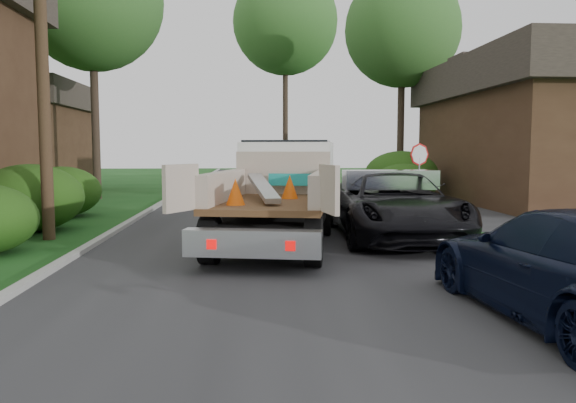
# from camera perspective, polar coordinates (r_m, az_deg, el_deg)

# --- Properties ---
(ground) EXTENTS (120.00, 120.00, 0.00)m
(ground) POSITION_cam_1_polar(r_m,az_deg,el_deg) (9.67, -1.38, -8.23)
(ground) COLOR #154413
(ground) RESTS_ON ground
(road) EXTENTS (8.00, 90.00, 0.02)m
(road) POSITION_cam_1_polar(r_m,az_deg,el_deg) (19.52, -2.58, -1.36)
(road) COLOR #28282B
(road) RESTS_ON ground
(curb_left) EXTENTS (0.20, 90.00, 0.12)m
(curb_left) POSITION_cam_1_polar(r_m,az_deg,el_deg) (19.87, -14.49, -1.24)
(curb_left) COLOR #9E9E99
(curb_left) RESTS_ON ground
(curb_right) EXTENTS (0.20, 90.00, 0.12)m
(curb_right) POSITION_cam_1_polar(r_m,az_deg,el_deg) (20.02, 9.23, -1.10)
(curb_right) COLOR #9E9E99
(curb_right) RESTS_ON ground
(stop_sign) EXTENTS (0.71, 0.32, 2.48)m
(stop_sign) POSITION_cam_1_polar(r_m,az_deg,el_deg) (19.22, 13.18, 3.70)
(stop_sign) COLOR slate
(stop_sign) RESTS_ON ground
(utility_pole) EXTENTS (2.42, 1.25, 10.00)m
(utility_pole) POSITION_cam_1_polar(r_m,az_deg,el_deg) (15.53, -23.75, 15.66)
(utility_pole) COLOR #382619
(utility_pole) RESTS_ON ground
(house_left_far) EXTENTS (7.56, 7.56, 6.00)m
(house_left_far) POSITION_cam_1_polar(r_m,az_deg,el_deg) (34.03, -26.56, 6.06)
(house_left_far) COLOR #3C2618
(house_left_far) RESTS_ON ground
(house_right) EXTENTS (9.72, 12.96, 6.20)m
(house_right) POSITION_cam_1_polar(r_m,az_deg,el_deg) (26.96, 26.22, 6.65)
(house_right) COLOR #3C2618
(house_right) RESTS_ON ground
(hedge_left_b) EXTENTS (2.86, 2.86, 1.87)m
(hedge_left_b) POSITION_cam_1_polar(r_m,az_deg,el_deg) (17.08, -24.71, 0.35)
(hedge_left_b) COLOR #1B440F
(hedge_left_b) RESTS_ON ground
(hedge_left_c) EXTENTS (2.60, 2.60, 1.70)m
(hedge_left_c) POSITION_cam_1_polar(r_m,az_deg,el_deg) (20.47, -21.99, 0.95)
(hedge_left_c) COLOR #1B440F
(hedge_left_c) RESTS_ON ground
(hedge_right_a) EXTENTS (2.60, 2.60, 1.70)m
(hedge_right_a) POSITION_cam_1_polar(r_m,az_deg,el_deg) (23.27, 11.69, 1.70)
(hedge_right_a) COLOR #1B440F
(hedge_right_a) RESTS_ON ground
(hedge_right_b) EXTENTS (3.38, 3.38, 2.21)m
(hedge_right_b) POSITION_cam_1_polar(r_m,az_deg,el_deg) (26.33, 11.44, 2.66)
(hedge_right_b) COLOR #1B440F
(hedge_right_b) RESTS_ON ground
(tree_right_far) EXTENTS (6.00, 6.00, 11.50)m
(tree_right_far) POSITION_cam_1_polar(r_m,az_deg,el_deg) (31.06, 11.55, 16.72)
(tree_right_far) COLOR #2D2119
(tree_right_far) RESTS_ON ground
(tree_center_far) EXTENTS (7.20, 7.20, 14.60)m
(tree_center_far) POSITION_cam_1_polar(r_m,az_deg,el_deg) (40.42, -0.27, 17.74)
(tree_center_far) COLOR #2D2119
(tree_center_far) RESTS_ON ground
(flatbed_truck) EXTENTS (3.90, 6.99, 2.51)m
(flatbed_truck) POSITION_cam_1_polar(r_m,az_deg,el_deg) (14.01, -0.61, 1.62)
(flatbed_truck) COLOR black
(flatbed_truck) RESTS_ON ground
(black_pickup) EXTENTS (2.98, 6.19, 1.70)m
(black_pickup) POSITION_cam_1_polar(r_m,az_deg,el_deg) (14.41, 10.69, -0.42)
(black_pickup) COLOR black
(black_pickup) RESTS_ON ground
(navy_suv) EXTENTS (2.45, 5.39, 1.53)m
(navy_suv) POSITION_cam_1_polar(r_m,az_deg,el_deg) (8.20, 27.18, -5.80)
(navy_suv) COLOR black
(navy_suv) RESTS_ON ground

